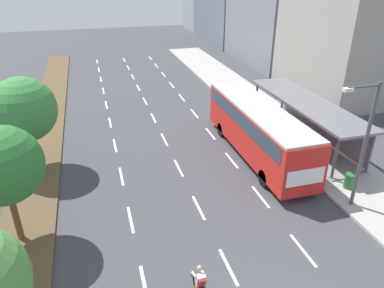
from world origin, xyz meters
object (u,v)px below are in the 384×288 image
bus (258,126)px  median_tree_second (2,166)px  streetlight (363,139)px  trash_bin (349,181)px  bus_shelter (308,117)px  cyclist (200,287)px  median_tree_third (23,110)px

bus → median_tree_second: bearing=-161.7°
streetlight → trash_bin: bearing=52.7°
bus_shelter → trash_bin: (-1.08, -6.11, -1.29)m
bus_shelter → bus: size_ratio=0.99×
bus_shelter → median_tree_second: bearing=-163.0°
bus → trash_bin: bearing=-58.1°
bus → trash_bin: size_ratio=13.28×
cyclist → median_tree_second: median_tree_second is taller
bus → median_tree_third: median_tree_third is taller
trash_bin → streetlight: bearing=-127.3°
bus → trash_bin: (3.20, -5.13, -1.49)m
median_tree_second → median_tree_third: bearing=90.0°
bus_shelter → bus: bus is taller
cyclist → streetlight: size_ratio=0.28×
median_tree_third → streetlight: (15.85, -8.69, 0.05)m
bus_shelter → median_tree_third: size_ratio=1.99×
median_tree_second → cyclist: bearing=-38.9°
median_tree_second → trash_bin: 17.22m
cyclist → median_tree_third: median_tree_third is taller
median_tree_third → trash_bin: bearing=-23.5°
streetlight → trash_bin: streetlight is taller
median_tree_second → bus: bearing=18.3°
cyclist → trash_bin: (10.10, 4.86, -0.22)m
median_tree_third → streetlight: 18.08m
bus_shelter → median_tree_second: size_ratio=2.05×
median_tree_second → trash_bin: size_ratio=6.41×
bus → median_tree_third: size_ratio=2.02×
streetlight → trash_bin: size_ratio=7.65×
median_tree_second → median_tree_third: median_tree_third is taller
streetlight → bus: bearing=108.5°
trash_bin → median_tree_third: bearing=156.5°
median_tree_second → median_tree_third: 6.72m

